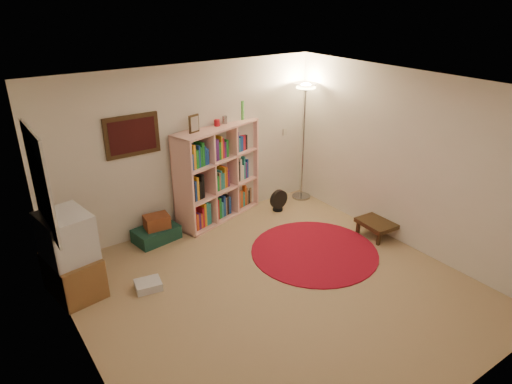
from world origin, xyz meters
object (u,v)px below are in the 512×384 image
Objects in this scene: bookshelf at (216,175)px; suitcase at (156,234)px; floor_lamp at (305,104)px; floor_fan at (279,200)px; tv_stand at (71,256)px; side_table at (380,223)px.

suitcase is at bearing 170.41° from bookshelf.
floor_lamp reaches higher than suitcase.
bookshelf is at bearing 156.44° from floor_fan.
tv_stand is at bearing -179.27° from bookshelf.
bookshelf is 2.64m from side_table.
floor_fan is at bearing -15.26° from suitcase.
bookshelf is at bearing -1.53° from suitcase.
side_table is at bearing -87.75° from floor_lamp.
floor_lamp is 2.30m from side_table.
floor_lamp is at bearing -0.82° from tv_stand.
bookshelf is 1.32m from suitcase.
side_table is at bearing -40.84° from suitcase.
suitcase is (-2.11, 0.25, -0.09)m from floor_fan.
suitcase is at bearing 179.06° from floor_lamp.
floor_fan reaches higher than side_table.
side_table is (4.19, -1.16, -0.31)m from tv_stand.
bookshelf is 1.90m from floor_lamp.
tv_stand is at bearing -163.19° from suitcase.
bookshelf reaches higher than floor_fan.
tv_stand is 1.54m from suitcase.
floor_fan is at bearing -2.51° from tv_stand.
floor_lamp is at bearing -23.27° from bookshelf.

